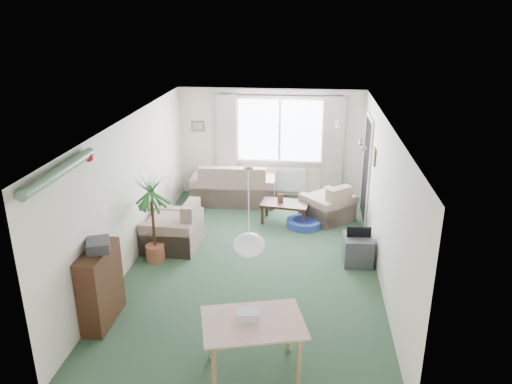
# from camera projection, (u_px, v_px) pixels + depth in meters

# --- Properties ---
(ground) EXTENTS (6.50, 6.50, 0.00)m
(ground) POSITION_uv_depth(u_px,v_px,m) (254.00, 263.00, 8.30)
(ground) COLOR #29452F
(window) EXTENTS (1.80, 0.03, 1.30)m
(window) POSITION_uv_depth(u_px,v_px,m) (280.00, 130.00, 10.77)
(window) COLOR white
(curtain_rod) EXTENTS (2.60, 0.03, 0.03)m
(curtain_rod) POSITION_uv_depth(u_px,v_px,m) (280.00, 95.00, 10.43)
(curtain_rod) COLOR black
(curtain_left) EXTENTS (0.45, 0.08, 2.00)m
(curtain_left) POSITION_uv_depth(u_px,v_px,m) (227.00, 140.00, 10.87)
(curtain_left) COLOR beige
(curtain_right) EXTENTS (0.45, 0.08, 2.00)m
(curtain_right) POSITION_uv_depth(u_px,v_px,m) (333.00, 143.00, 10.64)
(curtain_right) COLOR beige
(radiator) EXTENTS (1.20, 0.10, 0.55)m
(radiator) POSITION_uv_depth(u_px,v_px,m) (279.00, 179.00, 11.12)
(radiator) COLOR white
(doorway) EXTENTS (0.03, 0.95, 2.00)m
(doorway) POSITION_uv_depth(u_px,v_px,m) (367.00, 170.00, 9.81)
(doorway) COLOR black
(pendant_lamp) EXTENTS (0.36, 0.36, 0.36)m
(pendant_lamp) POSITION_uv_depth(u_px,v_px,m) (249.00, 245.00, 5.62)
(pendant_lamp) COLOR white
(tinsel_garland) EXTENTS (1.60, 1.60, 0.12)m
(tinsel_garland) POSITION_uv_depth(u_px,v_px,m) (60.00, 171.00, 5.56)
(tinsel_garland) COLOR #196626
(bauble_cluster_a) EXTENTS (0.20, 0.20, 0.20)m
(bauble_cluster_a) POSITION_uv_depth(u_px,v_px,m) (338.00, 122.00, 8.24)
(bauble_cluster_a) COLOR silver
(bauble_cluster_b) EXTENTS (0.20, 0.20, 0.20)m
(bauble_cluster_b) POSITION_uv_depth(u_px,v_px,m) (363.00, 140.00, 7.09)
(bauble_cluster_b) COLOR silver
(wall_picture_back) EXTENTS (0.28, 0.03, 0.22)m
(wall_picture_back) POSITION_uv_depth(u_px,v_px,m) (198.00, 126.00, 10.94)
(wall_picture_back) COLOR brown
(wall_picture_right) EXTENTS (0.03, 0.24, 0.30)m
(wall_picture_right) POSITION_uv_depth(u_px,v_px,m) (374.00, 157.00, 8.68)
(wall_picture_right) COLOR brown
(sofa) EXTENTS (1.81, 1.01, 0.89)m
(sofa) POSITION_uv_depth(u_px,v_px,m) (234.00, 182.00, 10.79)
(sofa) COLOR beige
(sofa) RESTS_ON ground
(armchair_corner) EXTENTS (1.17, 1.17, 0.76)m
(armchair_corner) POSITION_uv_depth(u_px,v_px,m) (327.00, 201.00, 9.89)
(armchair_corner) COLOR beige
(armchair_corner) RESTS_ON ground
(armchair_left) EXTENTS (0.94, 0.99, 0.85)m
(armchair_left) POSITION_uv_depth(u_px,v_px,m) (172.00, 224.00, 8.75)
(armchair_left) COLOR beige
(armchair_left) RESTS_ON ground
(coffee_table) EXTENTS (0.97, 0.63, 0.41)m
(coffee_table) POSITION_uv_depth(u_px,v_px,m) (285.00, 212.00, 9.81)
(coffee_table) COLOR black
(coffee_table) RESTS_ON ground
(photo_frame) EXTENTS (0.12, 0.05, 0.16)m
(photo_frame) POSITION_uv_depth(u_px,v_px,m) (280.00, 198.00, 9.77)
(photo_frame) COLOR brown
(photo_frame) RESTS_ON coffee_table
(bookshelf) EXTENTS (0.29, 0.87, 1.06)m
(bookshelf) POSITION_uv_depth(u_px,v_px,m) (101.00, 286.00, 6.60)
(bookshelf) COLOR black
(bookshelf) RESTS_ON ground
(hifi_box) EXTENTS (0.39, 0.43, 0.14)m
(hifi_box) POSITION_uv_depth(u_px,v_px,m) (98.00, 245.00, 6.40)
(hifi_box) COLOR #303135
(hifi_box) RESTS_ON bookshelf
(houseplant) EXTENTS (0.79, 0.79, 1.55)m
(houseplant) POSITION_uv_depth(u_px,v_px,m) (153.00, 218.00, 8.12)
(houseplant) COLOR #1A4C28
(houseplant) RESTS_ON ground
(dining_table) EXTENTS (1.19, 0.94, 0.65)m
(dining_table) POSITION_uv_depth(u_px,v_px,m) (253.00, 347.00, 5.74)
(dining_table) COLOR #977752
(dining_table) RESTS_ON ground
(gift_box) EXTENTS (0.27, 0.22, 0.12)m
(gift_box) POSITION_uv_depth(u_px,v_px,m) (248.00, 316.00, 5.65)
(gift_box) COLOR silver
(gift_box) RESTS_ON dining_table
(tv_cube) EXTENTS (0.49, 0.54, 0.47)m
(tv_cube) POSITION_uv_depth(u_px,v_px,m) (357.00, 250.00, 8.24)
(tv_cube) COLOR #3D3E43
(tv_cube) RESTS_ON ground
(pet_bed) EXTENTS (0.89, 0.89, 0.14)m
(pet_bed) POSITION_uv_depth(u_px,v_px,m) (304.00, 223.00, 9.68)
(pet_bed) COLOR navy
(pet_bed) RESTS_ON ground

